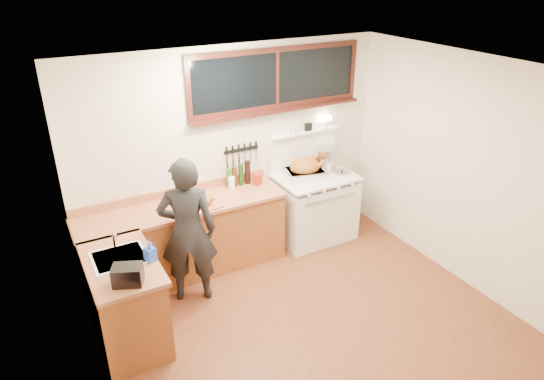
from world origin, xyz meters
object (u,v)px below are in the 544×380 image
man (188,231)px  vintage_stove (314,205)px  roast_turkey (305,169)px  cutting_board (204,203)px

man → vintage_stove: bearing=13.4°
man → roast_turkey: bearing=15.7°
vintage_stove → man: 2.00m
man → roast_turkey: 1.87m
vintage_stove → roast_turkey: 0.55m
man → cutting_board: man is taller
man → cutting_board: size_ratio=4.04×
vintage_stove → cutting_board: bearing=-175.4°
cutting_board → roast_turkey: bearing=6.8°
vintage_stove → roast_turkey: (-0.13, 0.05, 0.54)m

